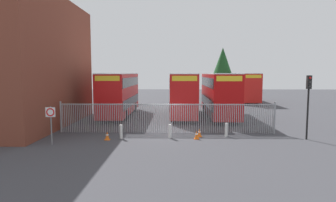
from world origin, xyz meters
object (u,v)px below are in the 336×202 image
(bollard_center_front, at_px, (170,131))
(speed_limit_sign_post, at_px, (51,117))
(bollard_near_left, at_px, (121,132))
(double_decker_bus_behind_fence_right, at_px, (219,93))
(traffic_light_kerbside, at_px, (309,95))
(double_decker_bus_near_gate, at_px, (120,93))
(bollard_near_right, at_px, (226,130))
(traffic_cone_near_kerb, at_px, (197,135))
(double_decker_bus_far_back, at_px, (244,86))
(traffic_cone_by_gate, at_px, (199,133))
(double_decker_bus_behind_fence_left, at_px, (183,93))
(traffic_cone_mid_forecourt, at_px, (107,136))

(bollard_center_front, relative_size, speed_limit_sign_post, 0.40)
(bollard_near_left, bearing_deg, double_decker_bus_behind_fence_right, 50.94)
(bollard_near_left, bearing_deg, traffic_light_kerbside, 0.02)
(double_decker_bus_near_gate, distance_m, bollard_near_right, 13.67)
(traffic_cone_near_kerb, bearing_deg, bollard_center_front, 172.83)
(traffic_cone_near_kerb, height_order, speed_limit_sign_post, speed_limit_sign_post)
(double_decker_bus_far_back, height_order, traffic_cone_near_kerb, double_decker_bus_far_back)
(traffic_cone_by_gate, bearing_deg, speed_limit_sign_post, -165.22)
(bollard_near_right, relative_size, speed_limit_sign_post, 0.40)
(double_decker_bus_far_back, relative_size, bollard_near_right, 11.38)
(double_decker_bus_behind_fence_right, bearing_deg, bollard_near_right, -95.33)
(double_decker_bus_behind_fence_left, bearing_deg, bollard_center_front, -96.35)
(traffic_cone_near_kerb, xyz_separation_m, traffic_light_kerbside, (7.39, 0.05, 2.70))
(double_decker_bus_behind_fence_left, relative_size, speed_limit_sign_post, 4.50)
(bollard_near_left, bearing_deg, bollard_center_front, 3.16)
(bollard_center_front, distance_m, traffic_light_kerbside, 9.54)
(double_decker_bus_near_gate, xyz_separation_m, double_decker_bus_behind_fence_right, (10.24, -0.55, 0.00))
(double_decker_bus_far_back, relative_size, traffic_cone_near_kerb, 18.32)
(double_decker_bus_behind_fence_left, xyz_separation_m, double_decker_bus_behind_fence_right, (3.67, -0.48, 0.00))
(double_decker_bus_near_gate, height_order, traffic_cone_mid_forecourt, double_decker_bus_near_gate)
(traffic_cone_mid_forecourt, bearing_deg, double_decker_bus_behind_fence_left, 64.03)
(bollard_center_front, bearing_deg, traffic_cone_mid_forecourt, -171.81)
(double_decker_bus_near_gate, relative_size, bollard_near_right, 11.38)
(double_decker_bus_behind_fence_left, xyz_separation_m, traffic_light_kerbside, (8.05, -10.52, 0.56))
(traffic_cone_by_gate, bearing_deg, bollard_center_front, -166.97)
(traffic_cone_by_gate, distance_m, traffic_cone_near_kerb, 0.75)
(traffic_cone_by_gate, distance_m, traffic_cone_mid_forecourt, 6.33)
(traffic_cone_by_gate, xyz_separation_m, traffic_light_kerbside, (7.14, -0.66, 2.70))
(bollard_near_left, relative_size, speed_limit_sign_post, 0.40)
(double_decker_bus_behind_fence_left, distance_m, bollard_near_right, 10.28)
(bollard_near_right, bearing_deg, double_decker_bus_near_gate, 133.87)
(traffic_cone_mid_forecourt, bearing_deg, bollard_center_front, 8.19)
(bollard_near_left, height_order, traffic_light_kerbside, traffic_light_kerbside)
(double_decker_bus_far_back, bearing_deg, double_decker_bus_behind_fence_left, -123.27)
(traffic_cone_mid_forecourt, xyz_separation_m, speed_limit_sign_post, (-3.15, -1.40, 1.49))
(bollard_near_left, relative_size, traffic_cone_near_kerb, 1.61)
(double_decker_bus_near_gate, relative_size, bollard_center_front, 11.38)
(double_decker_bus_near_gate, xyz_separation_m, traffic_cone_by_gate, (7.47, -9.93, -2.13))
(traffic_cone_mid_forecourt, bearing_deg, traffic_light_kerbside, 1.81)
(bollard_near_right, bearing_deg, traffic_cone_mid_forecourt, -171.28)
(traffic_cone_near_kerb, bearing_deg, bollard_near_left, 179.51)
(bollard_center_front, distance_m, traffic_cone_by_gate, 2.12)
(double_decker_bus_far_back, relative_size, traffic_cone_mid_forecourt, 18.32)
(bollard_center_front, relative_size, traffic_light_kerbside, 0.22)
(bollard_near_right, distance_m, traffic_cone_by_gate, 1.93)
(bollard_center_front, distance_m, speed_limit_sign_post, 7.71)
(double_decker_bus_behind_fence_right, bearing_deg, bollard_near_left, -129.06)
(double_decker_bus_near_gate, xyz_separation_m, traffic_light_kerbside, (14.61, -10.58, 0.56))
(double_decker_bus_near_gate, xyz_separation_m, traffic_cone_near_kerb, (7.22, -10.63, -2.13))
(bollard_near_left, bearing_deg, double_decker_bus_behind_fence_left, 66.96)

